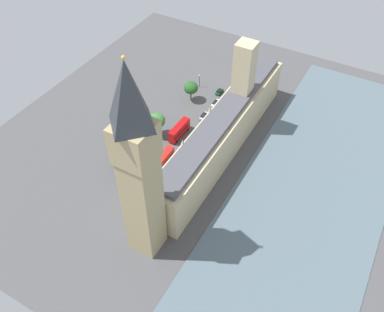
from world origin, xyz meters
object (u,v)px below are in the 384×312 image
(parliament_building, at_px, (224,129))
(car_silver_trailing, at_px, (204,116))
(clock_tower, at_px, (138,167))
(plane_tree_by_river_gate, at_px, (191,88))
(street_lamp_slot_11, at_px, (200,78))
(double_decker_bus_opposite_hall, at_px, (163,160))
(double_decker_bus_under_trees, at_px, (179,130))
(car_blue_leading, at_px, (143,190))
(car_dark_green_far_end, at_px, (219,92))
(plane_tree_kerbside, at_px, (121,156))
(pedestrian_midblock, at_px, (235,97))
(plane_tree_slot_10, at_px, (157,121))
(car_white_corner, at_px, (216,103))
(plane_tree_near_tower, at_px, (131,142))

(parliament_building, distance_m, car_silver_trailing, 18.80)
(clock_tower, distance_m, plane_tree_by_river_gate, 70.42)
(clock_tower, xyz_separation_m, street_lamp_slot_11, (22.76, -71.40, -26.86))
(double_decker_bus_opposite_hall, relative_size, street_lamp_slot_11, 1.83)
(car_silver_trailing, relative_size, double_decker_bus_under_trees, 0.44)
(double_decker_bus_under_trees, xyz_separation_m, car_blue_leading, (-3.38, 27.85, -1.75))
(car_dark_green_far_end, height_order, plane_tree_kerbside, plane_tree_kerbside)
(parliament_building, bearing_deg, car_dark_green_far_end, -61.14)
(plane_tree_kerbside, bearing_deg, clock_tower, 139.66)
(plane_tree_by_river_gate, bearing_deg, pedestrian_midblock, -147.20)
(double_decker_bus_opposite_hall, distance_m, plane_tree_by_river_gate, 36.58)
(double_decker_bus_opposite_hall, distance_m, street_lamp_slot_11, 45.70)
(car_silver_trailing, distance_m, plane_tree_kerbside, 38.44)
(double_decker_bus_opposite_hall, xyz_separation_m, pedestrian_midblock, (-5.07, -44.55, -1.90))
(pedestrian_midblock, bearing_deg, plane_tree_slot_10, 142.60)
(car_white_corner, distance_m, double_decker_bus_opposite_hall, 37.22)
(car_silver_trailing, distance_m, plane_tree_by_river_gate, 12.80)
(plane_tree_kerbside, bearing_deg, plane_tree_by_river_gate, -90.58)
(car_white_corner, xyz_separation_m, double_decker_bus_opposite_hall, (0.36, 37.18, 1.75))
(car_blue_leading, distance_m, plane_tree_slot_10, 27.06)
(double_decker_bus_under_trees, xyz_separation_m, plane_tree_kerbside, (6.95, 23.64, 4.66))
(pedestrian_midblock, height_order, plane_tree_by_river_gate, plane_tree_by_river_gate)
(car_white_corner, bearing_deg, plane_tree_slot_10, -109.40)
(car_white_corner, relative_size, double_decker_bus_opposite_hall, 0.45)
(car_silver_trailing, bearing_deg, plane_tree_by_river_gate, 143.96)
(parliament_building, distance_m, clock_tower, 49.58)
(clock_tower, xyz_separation_m, double_decker_bus_under_trees, (14.99, -42.28, -28.31))
(car_silver_trailing, xyz_separation_m, pedestrian_midblock, (-5.02, -16.35, -0.15))
(clock_tower, height_order, pedestrian_midblock, clock_tower)
(plane_tree_kerbside, bearing_deg, car_blue_leading, 157.85)
(car_dark_green_far_end, bearing_deg, parliament_building, -60.07)
(plane_tree_near_tower, bearing_deg, plane_tree_by_river_gate, -92.88)
(car_dark_green_far_end, xyz_separation_m, plane_tree_kerbside, (8.16, 52.82, 6.41))
(plane_tree_near_tower, distance_m, plane_tree_slot_10, 13.16)
(pedestrian_midblock, xyz_separation_m, plane_tree_kerbside, (14.98, 52.91, 6.56))
(plane_tree_kerbside, height_order, plane_tree_slot_10, plane_tree_kerbside)
(clock_tower, height_order, street_lamp_slot_11, clock_tower)
(double_decker_bus_opposite_hall, xyz_separation_m, street_lamp_slot_11, (10.73, -44.40, 1.44))
(car_silver_trailing, height_order, plane_tree_near_tower, plane_tree_near_tower)
(clock_tower, height_order, car_dark_green_far_end, clock_tower)
(car_white_corner, height_order, car_silver_trailing, same)
(parliament_building, relative_size, pedestrian_midblock, 46.91)
(car_silver_trailing, xyz_separation_m, plane_tree_near_tower, (11.36, 29.47, 5.63))
(plane_tree_by_river_gate, bearing_deg, plane_tree_slot_10, 89.14)
(plane_tree_near_tower, bearing_deg, car_white_corner, -106.87)
(car_silver_trailing, distance_m, plane_tree_slot_10, 19.99)
(car_dark_green_far_end, height_order, car_white_corner, same)
(car_dark_green_far_end, xyz_separation_m, plane_tree_near_tower, (9.56, 45.73, 5.63))
(double_decker_bus_opposite_hall, bearing_deg, car_white_corner, 88.03)
(clock_tower, relative_size, plane_tree_kerbside, 6.05)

